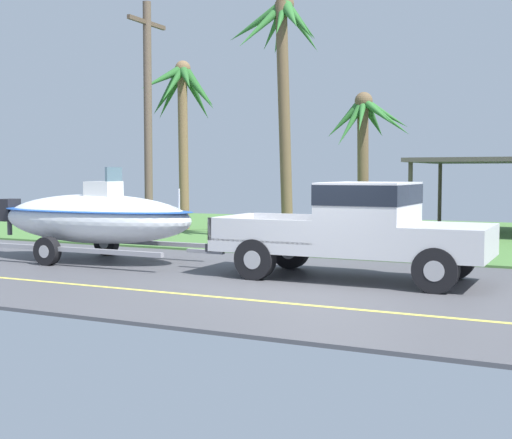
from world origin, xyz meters
TOP-DOWN VIEW (x-y plane):
  - ground at (0.00, 8.38)m, footprint 36.00×22.00m
  - pickup_truck_towing at (0.61, 1.10)m, footprint 5.54×2.05m
  - boat_on_trailer at (-6.02, 1.10)m, footprint 6.33×2.34m
  - palm_tree_near_right at (-3.82, 7.00)m, footprint 2.82×2.94m
  - palm_tree_mid at (-8.75, 9.40)m, footprint 2.87×3.29m
  - palm_tree_far_left at (-2.99, 12.39)m, footprint 3.24×2.77m
  - utility_pole at (-7.31, 5.18)m, footprint 0.24×1.80m

SIDE VIEW (x-z plane):
  - ground at x=0.00m, z-range -0.07..0.04m
  - boat_on_trailer at x=-6.02m, z-range -0.09..2.13m
  - pickup_truck_towing at x=0.61m, z-range 0.10..2.00m
  - palm_tree_far_left at x=-2.99m, z-range 1.18..6.15m
  - utility_pole at x=-7.31m, z-range 0.15..7.19m
  - palm_tree_mid at x=-8.75m, z-range 1.63..7.68m
  - palm_tree_near_right at x=-3.82m, z-range 1.95..9.22m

